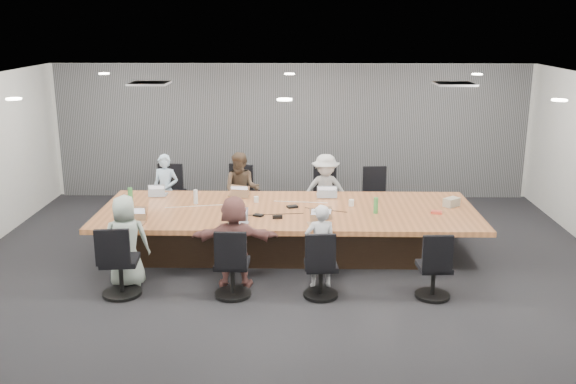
{
  "coord_description": "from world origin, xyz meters",
  "views": [
    {
      "loc": [
        0.18,
        -9.32,
        3.69
      ],
      "look_at": [
        0.0,
        0.4,
        1.05
      ],
      "focal_mm": 40.0,
      "sensor_mm": 36.0,
      "label": 1
    }
  ],
  "objects_px": {
    "mug_brown": "(144,212)",
    "canvas_bag": "(452,202)",
    "chair_7": "(434,272)",
    "laptop_4": "(135,223)",
    "laptop_1": "(239,195)",
    "bottle_green_right": "(376,205)",
    "person_6": "(320,246)",
    "chair_4": "(120,266)",
    "person_0": "(166,191)",
    "chair_5": "(232,269)",
    "person_2": "(325,191)",
    "stapler": "(277,217)",
    "chair_0": "(170,198)",
    "chair_2": "(324,201)",
    "bottle_clear": "(196,197)",
    "laptop_2": "(327,195)",
    "laptop_5": "(238,224)",
    "chair_3": "(374,200)",
    "snack_packet": "(437,212)",
    "person_5": "(234,242)",
    "conference_table": "(288,229)",
    "chair_6": "(321,271)",
    "chair_1": "(244,198)",
    "bottle_green_left": "(130,196)",
    "laptop_0": "(159,195)",
    "person_1": "(242,190)",
    "person_4": "(126,241)",
    "laptop_6": "(319,224)"
  },
  "relations": [
    {
      "from": "laptop_5",
      "to": "person_5",
      "type": "bearing_deg",
      "value": -85.77
    },
    {
      "from": "laptop_0",
      "to": "person_1",
      "type": "height_order",
      "value": "person_1"
    },
    {
      "from": "chair_3",
      "to": "laptop_0",
      "type": "bearing_deg",
      "value": 7.83
    },
    {
      "from": "mug_brown",
      "to": "person_6",
      "type": "bearing_deg",
      "value": -20.14
    },
    {
      "from": "chair_3",
      "to": "bottle_clear",
      "type": "height_order",
      "value": "bottle_clear"
    },
    {
      "from": "chair_2",
      "to": "bottle_clear",
      "type": "height_order",
      "value": "bottle_clear"
    },
    {
      "from": "laptop_5",
      "to": "canvas_bag",
      "type": "relative_size",
      "value": 1.17
    },
    {
      "from": "chair_0",
      "to": "laptop_1",
      "type": "xyz_separation_m",
      "value": [
        1.38,
        -0.9,
        0.31
      ]
    },
    {
      "from": "chair_7",
      "to": "person_2",
      "type": "xyz_separation_m",
      "value": [
        -1.36,
        3.05,
        0.3
      ]
    },
    {
      "from": "laptop_4",
      "to": "person_6",
      "type": "xyz_separation_m",
      "value": [
        2.74,
        -0.55,
        -0.14
      ]
    },
    {
      "from": "conference_table",
      "to": "chair_6",
      "type": "xyz_separation_m",
      "value": [
        0.48,
        -1.7,
        -0.03
      ]
    },
    {
      "from": "person_5",
      "to": "stapler",
      "type": "xyz_separation_m",
      "value": [
        0.57,
        0.83,
        0.1
      ]
    },
    {
      "from": "chair_1",
      "to": "laptop_4",
      "type": "height_order",
      "value": "chair_1"
    },
    {
      "from": "chair_1",
      "to": "laptop_2",
      "type": "xyz_separation_m",
      "value": [
        1.51,
        -0.9,
        0.31
      ]
    },
    {
      "from": "canvas_bag",
      "to": "snack_packet",
      "type": "bearing_deg",
      "value": -128.48
    },
    {
      "from": "chair_4",
      "to": "person_5",
      "type": "relative_size",
      "value": 0.63
    },
    {
      "from": "chair_7",
      "to": "laptop_4",
      "type": "height_order",
      "value": "laptop_4"
    },
    {
      "from": "person_1",
      "to": "laptop_6",
      "type": "distance_m",
      "value": 2.54
    },
    {
      "from": "chair_1",
      "to": "stapler",
      "type": "xyz_separation_m",
      "value": [
        0.71,
        -2.22,
        0.33
      ]
    },
    {
      "from": "chair_7",
      "to": "person_5",
      "type": "distance_m",
      "value": 2.77
    },
    {
      "from": "chair_2",
      "to": "laptop_1",
      "type": "bearing_deg",
      "value": 28.64
    },
    {
      "from": "chair_2",
      "to": "canvas_bag",
      "type": "height_order",
      "value": "canvas_bag"
    },
    {
      "from": "bottle_green_right",
      "to": "canvas_bag",
      "type": "distance_m",
      "value": 1.34
    },
    {
      "from": "chair_1",
      "to": "person_5",
      "type": "relative_size",
      "value": 0.66
    },
    {
      "from": "chair_1",
      "to": "bottle_green_right",
      "type": "relative_size",
      "value": 3.45
    },
    {
      "from": "laptop_1",
      "to": "bottle_clear",
      "type": "relative_size",
      "value": 1.38
    },
    {
      "from": "laptop_0",
      "to": "laptop_1",
      "type": "distance_m",
      "value": 1.38
    },
    {
      "from": "chair_1",
      "to": "person_1",
      "type": "bearing_deg",
      "value": 104.95
    },
    {
      "from": "chair_6",
      "to": "person_4",
      "type": "bearing_deg",
      "value": 168.13
    },
    {
      "from": "chair_6",
      "to": "canvas_bag",
      "type": "height_order",
      "value": "canvas_bag"
    },
    {
      "from": "chair_3",
      "to": "laptop_5",
      "type": "height_order",
      "value": "chair_3"
    },
    {
      "from": "laptop_1",
      "to": "bottle_green_right",
      "type": "xyz_separation_m",
      "value": [
        2.24,
        -1.0,
        0.12
      ]
    },
    {
      "from": "chair_4",
      "to": "person_0",
      "type": "relative_size",
      "value": 0.63
    },
    {
      "from": "chair_2",
      "to": "chair_7",
      "type": "bearing_deg",
      "value": 109.66
    },
    {
      "from": "person_2",
      "to": "person_5",
      "type": "relative_size",
      "value": 1.02
    },
    {
      "from": "chair_3",
      "to": "mug_brown",
      "type": "bearing_deg",
      "value": 23.0
    },
    {
      "from": "laptop_2",
      "to": "snack_packet",
      "type": "height_order",
      "value": "snack_packet"
    },
    {
      "from": "chair_1",
      "to": "chair_7",
      "type": "relative_size",
      "value": 1.18
    },
    {
      "from": "chair_5",
      "to": "person_2",
      "type": "distance_m",
      "value": 3.36
    },
    {
      "from": "laptop_2",
      "to": "mug_brown",
      "type": "relative_size",
      "value": 3.27
    },
    {
      "from": "chair_3",
      "to": "person_5",
      "type": "xyz_separation_m",
      "value": [
        -2.3,
        -3.05,
        0.26
      ]
    },
    {
      "from": "person_1",
      "to": "person_6",
      "type": "distance_m",
      "value": 3.02
    },
    {
      "from": "stapler",
      "to": "laptop_4",
      "type": "bearing_deg",
      "value": -179.97
    },
    {
      "from": "laptop_2",
      "to": "laptop_5",
      "type": "relative_size",
      "value": 1.13
    },
    {
      "from": "chair_1",
      "to": "person_5",
      "type": "bearing_deg",
      "value": 107.54
    },
    {
      "from": "laptop_1",
      "to": "bottle_green_left",
      "type": "xyz_separation_m",
      "value": [
        -1.72,
        -0.56,
        0.13
      ]
    },
    {
      "from": "laptop_5",
      "to": "chair_3",
      "type": "bearing_deg",
      "value": 51.64
    },
    {
      "from": "laptop_2",
      "to": "laptop_4",
      "type": "distance_m",
      "value": 3.32
    },
    {
      "from": "mug_brown",
      "to": "canvas_bag",
      "type": "bearing_deg",
      "value": 6.63
    },
    {
      "from": "chair_5",
      "to": "person_2",
      "type": "bearing_deg",
      "value": 67.16
    }
  ]
}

